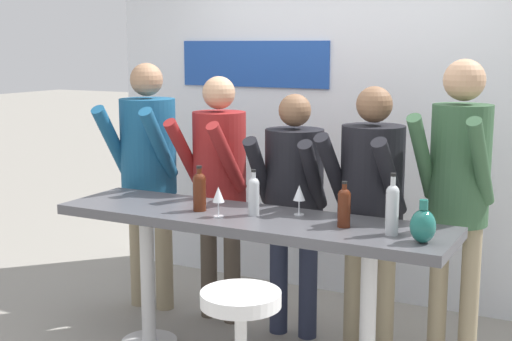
{
  "coord_description": "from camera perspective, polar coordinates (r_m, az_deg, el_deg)",
  "views": [
    {
      "loc": [
        1.9,
        -3.55,
        1.92
      ],
      "look_at": [
        0.0,
        0.09,
        1.19
      ],
      "focal_mm": 50.0,
      "sensor_mm": 36.0,
      "label": 1
    }
  ],
  "objects": [
    {
      "name": "back_wall",
      "position": [
        5.47,
        6.95,
        3.52
      ],
      "size": [
        3.98,
        0.12,
        2.6
      ],
      "color": "silver",
      "rests_on": "ground_plane"
    },
    {
      "name": "person_left",
      "position": [
        4.87,
        -3.01,
        -0.12
      ],
      "size": [
        0.47,
        0.57,
        1.71
      ],
      "rotation": [
        0.0,
        0.0,
        -0.09
      ],
      "color": "#473D33",
      "rests_on": "ground_plane"
    },
    {
      "name": "wine_glass_1",
      "position": [
        4.13,
        3.48,
        -1.88
      ],
      "size": [
        0.07,
        0.07,
        0.18
      ],
      "color": "silver",
      "rests_on": "tasting_table"
    },
    {
      "name": "person_center_left",
      "position": [
        4.61,
        3.02,
        -1.57
      ],
      "size": [
        0.47,
        0.55,
        1.61
      ],
      "rotation": [
        0.0,
        0.0,
        0.06
      ],
      "color": "#23283D",
      "rests_on": "ground_plane"
    },
    {
      "name": "person_center",
      "position": [
        4.37,
        9.19,
        -1.77
      ],
      "size": [
        0.5,
        0.59,
        1.68
      ],
      "rotation": [
        0.0,
        0.0,
        -0.13
      ],
      "color": "gray",
      "rests_on": "ground_plane"
    },
    {
      "name": "decorative_vase",
      "position": [
        3.66,
        13.21,
        -4.3
      ],
      "size": [
        0.13,
        0.13,
        0.22
      ],
      "color": "#1E665B",
      "rests_on": "tasting_table"
    },
    {
      "name": "wine_bottle_1",
      "position": [
        3.88,
        7.06,
        -2.82
      ],
      "size": [
        0.07,
        0.07,
        0.25
      ],
      "color": "#4C1E0F",
      "rests_on": "tasting_table"
    },
    {
      "name": "person_far_left",
      "position": [
        5.16,
        -8.65,
        0.88
      ],
      "size": [
        0.5,
        0.6,
        1.79
      ],
      "rotation": [
        0.0,
        0.0,
        0.08
      ],
      "color": "gray",
      "rests_on": "ground_plane"
    },
    {
      "name": "person_center_right",
      "position": [
        4.29,
        15.92,
        -0.61
      ],
      "size": [
        0.45,
        0.58,
        1.84
      ],
      "rotation": [
        0.0,
        0.0,
        -0.1
      ],
      "color": "gray",
      "rests_on": "ground_plane"
    },
    {
      "name": "wine_glass_0",
      "position": [
        4.09,
        -3.03,
        -2.01
      ],
      "size": [
        0.07,
        0.07,
        0.18
      ],
      "color": "silver",
      "rests_on": "tasting_table"
    },
    {
      "name": "wine_bottle_2",
      "position": [
        3.76,
        10.84,
        -2.89
      ],
      "size": [
        0.07,
        0.07,
        0.33
      ],
      "color": "#B7BCC1",
      "rests_on": "tasting_table"
    },
    {
      "name": "wine_bottle_3",
      "position": [
        4.12,
        -0.19,
        -1.91
      ],
      "size": [
        0.07,
        0.07,
        0.27
      ],
      "color": "#B7BCC1",
      "rests_on": "tasting_table"
    },
    {
      "name": "wine_bottle_0",
      "position": [
        4.24,
        -4.55,
        -1.54
      ],
      "size": [
        0.08,
        0.08,
        0.27
      ],
      "color": "#4C1E0F",
      "rests_on": "tasting_table"
    },
    {
      "name": "tasting_table",
      "position": [
        4.18,
        -0.58,
        -5.49
      ],
      "size": [
        2.38,
        0.6,
        0.94
      ],
      "color": "#4C4C51",
      "rests_on": "ground_plane"
    }
  ]
}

